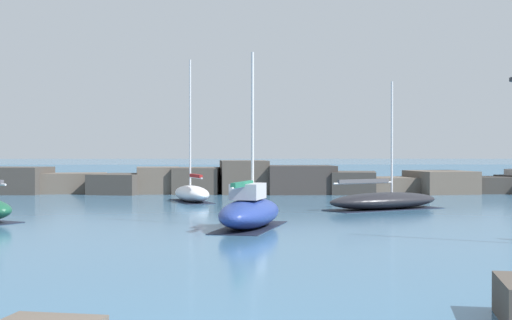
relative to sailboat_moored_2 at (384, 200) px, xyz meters
name	(u,v)px	position (x,y,z in m)	size (l,w,h in m)	color
open_sea_beyond	(234,171)	(-8.82, 75.36, -0.48)	(400.00, 116.00, 0.01)	#2D5B7F
breakwater_jetty	(236,181)	(-8.21, 15.13, 0.45)	(56.99, 6.06, 2.48)	#383330
sailboat_moored_2	(384,200)	(0.00, 0.00, 0.00)	(7.36, 5.37, 7.03)	black
sailboat_moored_3	(192,193)	(-10.94, 6.17, 0.08)	(3.33, 5.54, 9.01)	white
sailboat_moored_5	(250,211)	(-7.49, -9.34, 0.22)	(3.56, 6.27, 7.34)	navy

